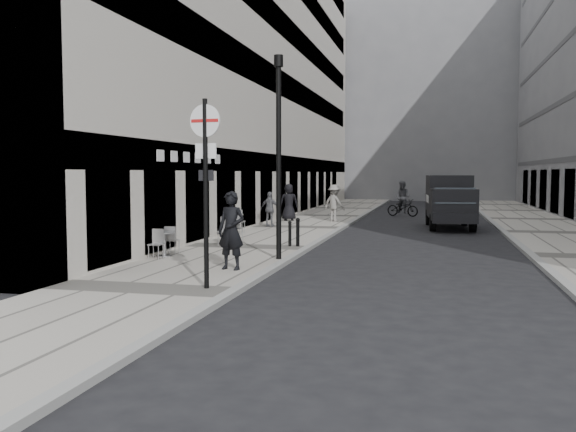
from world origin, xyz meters
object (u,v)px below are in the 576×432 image
Objects in this scene: walking_man at (231,231)px; sign_post at (206,168)px; panel_van at (449,198)px; cyclist at (403,203)px; lamppost at (279,147)px.

walking_man is 2.97m from sign_post.
panel_van is at bearing 78.97° from sign_post.
walking_man is 0.95× the size of cyclist.
sign_post is (0.30, -2.51, 1.56)m from walking_man.
panel_van is at bearing 79.95° from walking_man.
lamppost is at bearing -75.39° from cyclist.
cyclist is at bearing 82.92° from lamppost.
panel_van is at bearing -49.38° from cyclist.
sign_post is 24.86m from cyclist.
panel_van reaches higher than walking_man.
sign_post is 0.75× the size of panel_van.
lamppost is 20.30m from cyclist.
lamppost is 13.76m from panel_van.
walking_man is at bearing 103.02° from sign_post.
walking_man reaches higher than cyclist.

